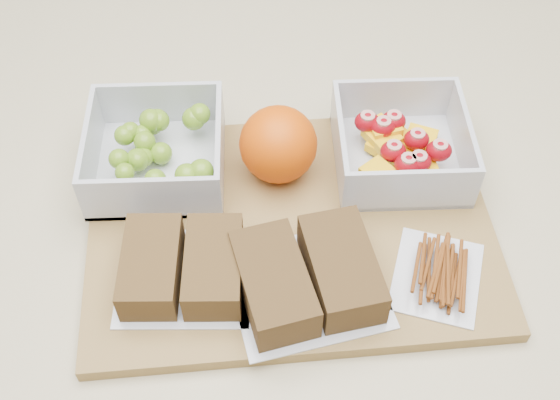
# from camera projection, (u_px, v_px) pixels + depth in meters

# --- Properties ---
(counter) EXTENTS (1.20, 0.90, 0.90)m
(counter) POSITION_uv_depth(u_px,v_px,m) (268.00, 388.00, 1.11)
(counter) COLOR beige
(counter) RESTS_ON ground
(cutting_board) EXTENTS (0.44, 0.32, 0.02)m
(cutting_board) POSITION_uv_depth(u_px,v_px,m) (290.00, 228.00, 0.74)
(cutting_board) COLOR olive
(cutting_board) RESTS_ON counter
(grape_container) EXTENTS (0.14, 0.14, 0.06)m
(grape_container) POSITION_uv_depth(u_px,v_px,m) (158.00, 150.00, 0.76)
(grape_container) COLOR silver
(grape_container) RESTS_ON cutting_board
(fruit_container) EXTENTS (0.14, 0.14, 0.06)m
(fruit_container) POSITION_uv_depth(u_px,v_px,m) (400.00, 147.00, 0.77)
(fruit_container) COLOR silver
(fruit_container) RESTS_ON cutting_board
(orange) EXTENTS (0.08, 0.08, 0.08)m
(orange) POSITION_uv_depth(u_px,v_px,m) (278.00, 144.00, 0.75)
(orange) COLOR #EA5205
(orange) RESTS_ON cutting_board
(sandwich_bag_left) EXTENTS (0.13, 0.12, 0.04)m
(sandwich_bag_left) POSITION_uv_depth(u_px,v_px,m) (183.00, 267.00, 0.68)
(sandwich_bag_left) COLOR silver
(sandwich_bag_left) RESTS_ON cutting_board
(sandwich_bag_center) EXTENTS (0.17, 0.16, 0.04)m
(sandwich_bag_center) POSITION_uv_depth(u_px,v_px,m) (308.00, 277.00, 0.67)
(sandwich_bag_center) COLOR silver
(sandwich_bag_center) RESTS_ON cutting_board
(pretzel_bag) EXTENTS (0.11, 0.12, 0.02)m
(pretzel_bag) POSITION_uv_depth(u_px,v_px,m) (438.00, 271.00, 0.68)
(pretzel_bag) COLOR silver
(pretzel_bag) RESTS_ON cutting_board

